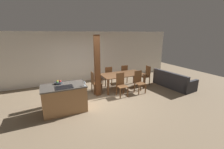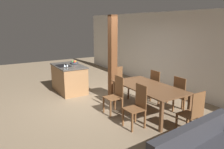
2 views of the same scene
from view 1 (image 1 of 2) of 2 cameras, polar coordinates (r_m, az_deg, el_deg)
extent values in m
plane|color=#847056|center=(6.15, -4.37, -9.65)|extent=(16.00, 16.00, 0.00)
cube|color=silver|center=(8.37, -11.36, 6.54)|extent=(11.20, 0.08, 2.70)
cube|color=#9E7047|center=(5.41, -17.64, -8.86)|extent=(1.40, 0.81, 0.89)
cube|color=#4C4742|center=(5.24, -18.05, -4.23)|extent=(1.44, 0.85, 0.04)
cube|color=black|center=(5.06, -17.81, -4.63)|extent=(0.56, 0.40, 0.01)
cylinder|color=#383D47|center=(5.47, -19.72, -2.98)|extent=(0.27, 0.27, 0.05)
sphere|color=red|center=(5.44, -19.15, -2.48)|extent=(0.08, 0.08, 0.08)
sphere|color=gold|center=(5.50, -20.05, -2.39)|extent=(0.07, 0.07, 0.07)
sphere|color=#3D8E38|center=(5.41, -20.14, -2.72)|extent=(0.07, 0.07, 0.07)
cylinder|color=silver|center=(5.01, -10.24, -4.24)|extent=(0.06, 0.06, 0.00)
cylinder|color=silver|center=(4.99, -10.26, -3.75)|extent=(0.01, 0.01, 0.09)
cone|color=silver|center=(4.97, -10.30, -2.90)|extent=(0.07, 0.07, 0.07)
cylinder|color=silver|center=(5.08, -10.47, -3.96)|extent=(0.06, 0.06, 0.00)
cylinder|color=silver|center=(5.07, -10.50, -3.47)|extent=(0.01, 0.01, 0.09)
cone|color=silver|center=(5.04, -10.54, -2.64)|extent=(0.07, 0.07, 0.07)
cube|color=brown|center=(7.15, 4.04, 0.15)|extent=(2.02, 1.03, 0.03)
cube|color=brown|center=(6.49, -1.50, -4.86)|extent=(0.07, 0.07, 0.71)
cube|color=brown|center=(7.40, 12.13, -2.63)|extent=(0.07, 0.07, 0.71)
cube|color=brown|center=(7.27, -4.28, -2.62)|extent=(0.07, 0.07, 0.71)
cube|color=brown|center=(8.09, 8.37, -0.87)|extent=(0.07, 0.07, 0.71)
cube|color=brown|center=(6.35, 3.89, -4.53)|extent=(0.40, 0.40, 0.02)
cube|color=brown|center=(6.42, 3.13, -1.68)|extent=(0.38, 0.02, 0.53)
cube|color=brown|center=(6.21, 3.19, -7.22)|extent=(0.04, 0.04, 0.43)
cube|color=brown|center=(6.37, 6.03, -6.68)|extent=(0.04, 0.04, 0.43)
cube|color=brown|center=(6.50, 1.73, -6.13)|extent=(0.04, 0.04, 0.43)
cube|color=brown|center=(6.65, 4.48, -5.65)|extent=(0.04, 0.04, 0.43)
cube|color=brown|center=(6.81, 10.66, -3.37)|extent=(0.40, 0.40, 0.02)
cube|color=brown|center=(6.88, 9.87, -0.72)|extent=(0.38, 0.02, 0.53)
cube|color=brown|center=(6.65, 10.18, -5.85)|extent=(0.04, 0.04, 0.43)
cube|color=brown|center=(6.85, 12.63, -5.35)|extent=(0.04, 0.04, 0.43)
cube|color=brown|center=(6.93, 8.52, -4.91)|extent=(0.04, 0.04, 0.43)
cube|color=brown|center=(7.12, 10.92, -4.46)|extent=(0.04, 0.04, 0.43)
cube|color=brown|center=(7.75, -1.84, -0.80)|extent=(0.40, 0.40, 0.02)
cube|color=brown|center=(7.50, -1.29, 0.87)|extent=(0.38, 0.02, 0.53)
cube|color=brown|center=(8.03, -1.15, -1.86)|extent=(0.04, 0.04, 0.43)
cube|color=brown|center=(7.90, -3.51, -2.18)|extent=(0.04, 0.04, 0.43)
cube|color=brown|center=(7.72, -0.10, -2.57)|extent=(0.04, 0.04, 0.43)
cube|color=brown|center=(7.59, -2.53, -2.92)|extent=(0.04, 0.04, 0.43)
cube|color=brown|center=(8.13, 4.09, -0.05)|extent=(0.40, 0.40, 0.02)
cube|color=brown|center=(7.90, 4.79, 1.56)|extent=(0.38, 0.02, 0.53)
cube|color=brown|center=(8.42, 4.54, -1.09)|extent=(0.04, 0.04, 0.43)
cube|color=brown|center=(8.26, 2.39, -1.38)|extent=(0.04, 0.04, 0.43)
cube|color=brown|center=(8.13, 5.75, -1.73)|extent=(0.04, 0.04, 0.43)
cube|color=brown|center=(7.96, 3.55, -2.05)|extent=(0.04, 0.04, 0.43)
cube|color=brown|center=(6.73, -5.87, -3.40)|extent=(0.40, 0.40, 0.02)
cube|color=brown|center=(6.59, -7.50, -1.34)|extent=(0.02, 0.38, 0.53)
cube|color=brown|center=(6.71, -3.89, -5.47)|extent=(0.04, 0.04, 0.43)
cube|color=brown|center=(7.02, -4.92, -4.52)|extent=(0.04, 0.04, 0.43)
cube|color=brown|center=(6.60, -6.78, -5.90)|extent=(0.04, 0.04, 0.43)
cube|color=brown|center=(6.92, -7.69, -4.92)|extent=(0.04, 0.04, 0.43)
cube|color=brown|center=(7.92, 12.37, -0.78)|extent=(0.40, 0.40, 0.02)
cube|color=brown|center=(7.97, 13.58, 1.30)|extent=(0.02, 0.38, 0.53)
cube|color=brown|center=(8.02, 10.51, -2.15)|extent=(0.04, 0.04, 0.43)
cube|color=brown|center=(7.75, 12.00, -2.86)|extent=(0.04, 0.04, 0.43)
cube|color=brown|center=(8.22, 12.53, -1.82)|extent=(0.04, 0.04, 0.43)
cube|color=brown|center=(7.96, 14.06, -2.50)|extent=(0.04, 0.04, 0.43)
cube|color=#2D2D33|center=(8.12, 22.42, -2.87)|extent=(1.04, 2.05, 0.43)
cube|color=#2D2D33|center=(7.75, 21.15, -0.52)|extent=(0.35, 1.98, 0.36)
cube|color=#2D2D33|center=(7.62, 27.91, -4.14)|extent=(0.86, 0.22, 0.57)
cube|color=#2D2D33|center=(8.66, 17.70, -0.84)|extent=(0.86, 0.22, 0.57)
cube|color=brown|center=(6.25, -5.65, 3.10)|extent=(0.21, 0.21, 2.55)
camera|label=2|loc=(7.83, 47.99, 8.44)|focal=35.00mm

